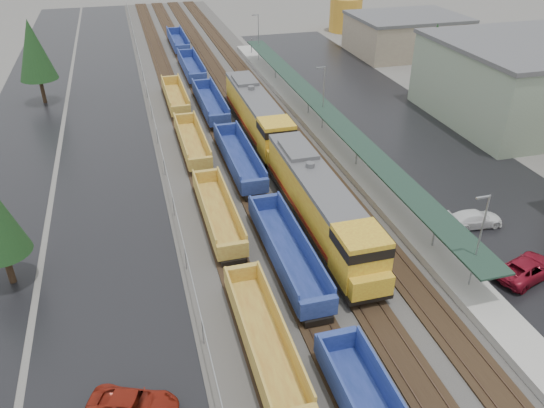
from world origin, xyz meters
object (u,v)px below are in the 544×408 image
Objects in this scene: locomotive_lead at (321,205)px; storage_tank at (346,15)px; well_string_yellow at (237,266)px; well_string_blue at (239,159)px; parked_car_east_b at (527,269)px; locomotive_trail at (258,115)px; parked_car_east_c at (475,219)px; parked_car_west_c at (133,406)px.

storage_tank is (30.45, 68.56, 0.61)m from locomotive_lead.
well_string_blue is (4.00, 17.48, 0.06)m from well_string_yellow.
storage_tank is 1.19× the size of parked_car_east_b.
well_string_blue is at bearing -121.95° from storage_tank.
locomotive_trail reaches higher than well_string_yellow.
locomotive_lead and locomotive_trail have the same top height.
locomotive_lead is 4.57× the size of parked_car_east_c.
well_string_yellow is 21.09m from parked_car_east_c.
well_string_yellow is at bearing -102.89° from well_string_blue.
locomotive_trail is at bearing 33.19° from parked_car_east_c.
storage_tank is at bearing 57.37° from locomotive_trail.
locomotive_trail is 3.40× the size of storage_tank.
parked_car_east_b is at bearing -58.21° from parked_car_west_c.
well_string_blue is 23.38m from parked_car_east_c.
well_string_yellow is at bearing 98.36° from parked_car_east_c.
parked_car_east_c is at bearing -19.90° from parked_car_east_b.
storage_tank reaches higher than locomotive_trail.
parked_car_east_b is (12.64, -30.83, -1.86)m from locomotive_trail.
well_string_yellow reaches higher than parked_car_west_c.
locomotive_trail is (0.00, 21.00, 0.00)m from locomotive_lead.
well_string_yellow is at bearing -107.64° from locomotive_trail.
storage_tank is 80.42m from parked_car_east_b.
parked_car_west_c is (-16.02, -14.34, -1.92)m from locomotive_lead.
well_string_blue is (-4.00, -7.68, -1.44)m from locomotive_trail.
parked_car_east_c is (21.04, 1.47, -0.42)m from well_string_yellow.
parked_car_east_b is at bearing -15.37° from well_string_yellow.
well_string_blue is 21.36× the size of parked_car_east_b.
parked_car_east_c is (17.04, -16.01, -0.48)m from well_string_blue.
parked_car_west_c is (-16.02, -35.34, -1.92)m from locomotive_trail.
parked_car_east_b is (12.64, -9.83, -1.86)m from locomotive_lead.
parked_car_west_c is at bearing -138.17° from locomotive_lead.
storage_tank is at bearing -29.55° from parked_car_east_b.
locomotive_lead reaches higher than well_string_yellow.
locomotive_lead reaches higher than parked_car_east_b.
locomotive_lead is 13.99m from well_string_blue.
storage_tank reaches higher than well_string_yellow.
parked_car_east_c is at bearing -61.17° from locomotive_trail.
locomotive_trail reaches higher than parked_car_west_c.
locomotive_trail is at bearing -122.63° from storage_tank.
locomotive_trail is at bearing 62.47° from well_string_blue.
well_string_yellow is (-8.00, -4.15, -1.50)m from locomotive_lead.
locomotive_trail is 26.44m from well_string_yellow.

